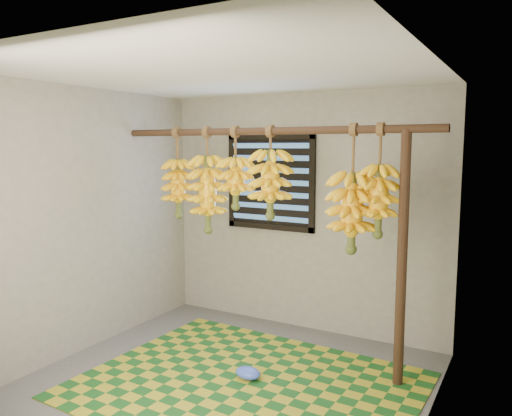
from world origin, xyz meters
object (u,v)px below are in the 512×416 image
Objects in this scene: banana_bunch_b at (208,194)px; woven_mat at (247,385)px; plastic_bag at (248,373)px; banana_bunch_f at (379,200)px; support_post at (402,261)px; banana_bunch_a at (178,188)px; banana_bunch_c at (236,183)px; banana_bunch_d at (270,184)px; banana_bunch_e at (352,212)px.

woven_mat is at bearing -38.09° from banana_bunch_b.
banana_bunch_f reaches higher than plastic_bag.
support_post is at bearing 25.43° from plastic_bag.
banana_bunch_a is 1.17× the size of banana_bunch_c.
woven_mat is at bearing -65.10° from plastic_bag.
banana_bunch_d is 0.91× the size of banana_bunch_f.
plastic_bag is at bearing -35.02° from banana_bunch_b.
woven_mat is 1.66m from banana_bunch_d.
support_post is at bearing 30.45° from woven_mat.
banana_bunch_a is (-1.12, 0.60, 1.47)m from woven_mat.
banana_bunch_e is at bearing 0.00° from banana_bunch_b.
banana_bunch_c is (-0.47, 0.60, 1.54)m from woven_mat.
support_post is at bearing 0.00° from banana_bunch_e.
banana_bunch_f is at bearing 0.00° from banana_bunch_b.
banana_bunch_b is at bearing 180.00° from banana_bunch_e.
support_post is at bearing -0.00° from banana_bunch_a.
banana_bunch_d is (1.00, -0.00, 0.08)m from banana_bunch_a.
woven_mat is (-1.03, -0.60, -0.99)m from support_post.
plastic_bag is 1.64m from banana_bunch_b.
banana_bunch_a is at bearing 180.00° from banana_bunch_c.
banana_bunch_a is at bearing 180.00° from banana_bunch_e.
support_post is at bearing 0.00° from banana_bunch_c.
banana_bunch_c is (-0.42, 0.51, 1.49)m from plastic_bag.
banana_bunch_f is (1.30, 0.00, -0.09)m from banana_bunch_c.
banana_bunch_a is at bearing 180.00° from support_post.
support_post is 0.49m from banana_bunch_f.
banana_bunch_c is 1.11m from banana_bunch_e.
banana_bunch_d is 0.78× the size of banana_bunch_e.
plastic_bag reaches higher than woven_mat.
banana_bunch_d is (-0.11, 0.60, 1.54)m from woven_mat.
banana_bunch_e is (1.39, 0.00, -0.08)m from banana_bunch_b.
plastic_bag is 0.25× the size of banana_bunch_f.
support_post is 2.04× the size of banana_bunch_b.
banana_bunch_c is at bearing 0.00° from banana_bunch_b.
banana_bunch_e is at bearing 44.20° from woven_mat.
plastic_bag is 0.30× the size of banana_bunch_c.
banana_bunch_c is 0.72× the size of banana_bunch_e.
banana_bunch_e is (1.74, -0.00, -0.12)m from banana_bunch_a.
banana_bunch_a reaches higher than plastic_bag.
banana_bunch_f reaches higher than support_post.
woven_mat is at bearing -28.41° from banana_bunch_a.
woven_mat is 2.58× the size of banana_bunch_b.
banana_bunch_b and banana_bunch_d have the same top height.
support_post is 2.32× the size of banana_bunch_a.
support_post is at bearing 0.00° from banana_bunch_d.
banana_bunch_e reaches higher than support_post.
plastic_bag is 1.85m from banana_bunch_a.
support_post is 1.27m from banana_bunch_d.
banana_bunch_a is (-2.15, 0.00, 0.47)m from support_post.
banana_bunch_d is (0.35, 0.00, 0.00)m from banana_bunch_c.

